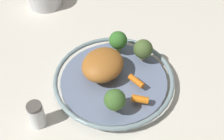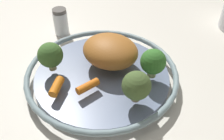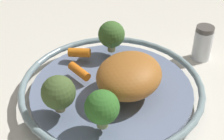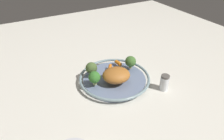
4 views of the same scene
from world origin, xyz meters
name	(u,v)px [view 2 (image 2 of 4)]	position (x,y,z in m)	size (l,w,h in m)	color
ground_plane	(102,81)	(0.00, 0.00, 0.00)	(2.23, 2.23, 0.00)	silver
serving_bowl	(102,75)	(0.00, 0.00, 0.02)	(0.34, 0.34, 0.03)	slate
roast_chicken_piece	(110,51)	(0.01, 0.03, 0.06)	(0.13, 0.11, 0.06)	#AA6528
baby_carrot_right	(88,86)	(-0.01, -0.07, 0.04)	(0.02, 0.02, 0.05)	orange
baby_carrot_left	(57,87)	(-0.07, -0.08, 0.04)	(0.02, 0.02, 0.04)	orange
broccoli_floret_edge	(136,86)	(0.09, -0.07, 0.07)	(0.06, 0.06, 0.07)	tan
broccoli_floret_small	(50,55)	(-0.11, -0.03, 0.07)	(0.06, 0.06, 0.07)	tan
broccoli_floret_mid	(153,62)	(0.11, 0.01, 0.07)	(0.05, 0.05, 0.07)	#99A766
salt_shaker	(61,22)	(-0.17, 0.16, 0.04)	(0.04, 0.04, 0.08)	silver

